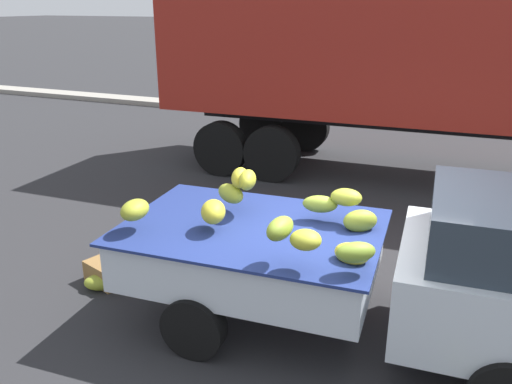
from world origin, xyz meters
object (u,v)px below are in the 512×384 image
Objects in this scene: pickup_truck at (437,271)px; semi_trailer at (483,47)px; fallen_banana_bunch_near_tailgate at (100,282)px; produce_crate at (107,272)px.

semi_trailer is at bearing 85.30° from pickup_truck.
semi_trailer is (0.08, 5.68, 1.66)m from pickup_truck.
semi_trailer reaches higher than fallen_banana_bunch_near_tailgate.
produce_crate is (-3.81, -0.16, -0.75)m from pickup_truck.
pickup_truck is 3.88m from fallen_banana_bunch_near_tailgate.
semi_trailer is 7.56m from fallen_banana_bunch_near_tailgate.
pickup_truck reaches higher than fallen_banana_bunch_near_tailgate.
pickup_truck is 12.55× the size of fallen_banana_bunch_near_tailgate.
fallen_banana_bunch_near_tailgate is (-3.78, -0.33, -0.79)m from pickup_truck.
produce_crate is at bearing 178.48° from pickup_truck.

